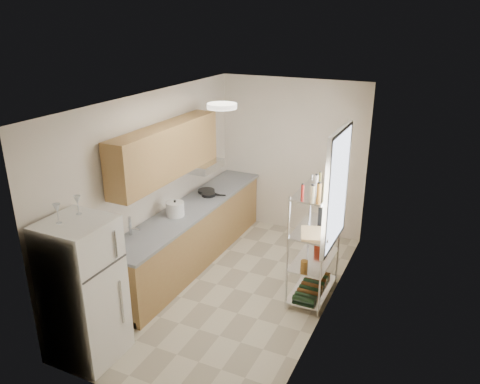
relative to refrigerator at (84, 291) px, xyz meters
The scene contains 16 objects.
room 2.10m from the refrigerator, 64.75° to the left, with size 2.52×4.42×2.62m.
counter_run 2.31m from the refrigerator, 91.22° to the left, with size 0.63×3.51×0.90m.
upper_cabinets 2.20m from the refrigerator, 95.43° to the left, with size 0.33×2.20×0.72m, color #9D7A43.
range_hood 2.81m from the refrigerator, 92.71° to the left, with size 0.50×0.60×0.12m, color #B7BABC.
window 3.12m from the refrigerator, 46.33° to the left, with size 0.06×1.00×1.46m, color white.
bakers_rack 2.86m from the refrigerator, 48.78° to the left, with size 0.45×0.90×1.73m.
ceiling_dome 2.50m from the refrigerator, 60.61° to the left, with size 0.34×0.34×0.06m, color white.
refrigerator is the anchor object (origin of this frame).
wine_glass_a 0.92m from the refrigerator, 118.17° to the left, with size 0.07×0.07×0.20m, color silver, non-canonical shape.
wine_glass_b 0.92m from the refrigerator, 135.65° to the right, with size 0.07×0.07×0.21m, color silver, non-canonical shape.
rice_cooker 1.92m from the refrigerator, 92.21° to the left, with size 0.25×0.25×0.20m, color silver.
frying_pan_large 2.89m from the refrigerator, 92.49° to the left, with size 0.26×0.26×0.05m, color black.
frying_pan_small 2.77m from the refrigerator, 90.50° to the left, with size 0.22×0.22×0.04m, color black.
cutting_board 2.73m from the refrigerator, 45.07° to the left, with size 0.31×0.41×0.03m, color tan.
espresso_machine 3.06m from the refrigerator, 50.45° to the left, with size 0.14×0.22×0.25m, color black.
storage_bag 3.10m from the refrigerator, 53.01° to the left, with size 0.11×0.16×0.18m, color #AD2E15.
Camera 1 is at (2.43, -4.97, 3.54)m, focal length 35.00 mm.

